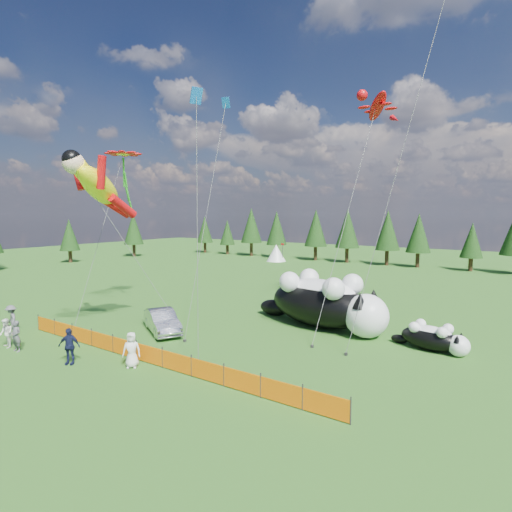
{
  "coord_description": "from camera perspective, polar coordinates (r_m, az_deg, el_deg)",
  "views": [
    {
      "loc": [
        15.94,
        -16.71,
        7.84
      ],
      "look_at": [
        2.07,
        4.0,
        5.21
      ],
      "focal_mm": 28.0,
      "sensor_mm": 36.0,
      "label": 1
    }
  ],
  "objects": [
    {
      "name": "safety_fence",
      "position": [
        22.27,
        -15.02,
        -13.43
      ],
      "size": [
        22.06,
        0.06,
        1.1
      ],
      "color": "#262626",
      "rests_on": "ground"
    },
    {
      "name": "spectator_a",
      "position": [
        26.98,
        -31.04,
        -9.79
      ],
      "size": [
        0.7,
        0.51,
        1.78
      ],
      "primitive_type": "imported",
      "rotation": [
        0.0,
        0.0,
        0.14
      ],
      "color": "#535358",
      "rests_on": "ground"
    },
    {
      "name": "spectator_b",
      "position": [
        28.0,
        -32.13,
        -9.34
      ],
      "size": [
        0.93,
        0.66,
        1.73
      ],
      "primitive_type": "imported",
      "rotation": [
        0.0,
        0.0,
        -0.21
      ],
      "color": "white",
      "rests_on": "ground"
    },
    {
      "name": "festival_tents",
      "position": [
        57.29,
        28.64,
        -1.18
      ],
      "size": [
        50.0,
        3.2,
        2.8
      ],
      "primitive_type": null,
      "color": "white",
      "rests_on": "ground"
    },
    {
      "name": "spectator_e",
      "position": [
        21.91,
        -17.36,
        -12.68
      ],
      "size": [
        1.07,
        1.01,
        1.84
      ],
      "primitive_type": "imported",
      "rotation": [
        0.0,
        0.0,
        0.65
      ],
      "color": "white",
      "rests_on": "ground"
    },
    {
      "name": "cat_small",
      "position": [
        25.54,
        24.01,
        -10.6
      ],
      "size": [
        4.44,
        2.09,
        1.61
      ],
      "rotation": [
        0.0,
        0.0,
        -0.17
      ],
      "color": "black",
      "rests_on": "ground"
    },
    {
      "name": "flower_kite",
      "position": [
        33.4,
        -18.45,
        13.42
      ],
      "size": [
        4.72,
        8.53,
        14.26
      ],
      "color": "red",
      "rests_on": "ground"
    },
    {
      "name": "cat_large",
      "position": [
        28.12,
        9.75,
        -6.47
      ],
      "size": [
        10.45,
        5.11,
        3.8
      ],
      "rotation": [
        0.0,
        0.0,
        -0.19
      ],
      "color": "black",
      "rests_on": "ground"
    },
    {
      "name": "spectator_d",
      "position": [
        31.02,
        -31.57,
        -7.72
      ],
      "size": [
        1.36,
        0.97,
        1.9
      ],
      "primitive_type": "imported",
      "rotation": [
        0.0,
        0.0,
        -0.3
      ],
      "color": "#535358",
      "rests_on": "ground"
    },
    {
      "name": "car",
      "position": [
        27.59,
        -13.25,
        -9.03
      ],
      "size": [
        4.78,
        3.67,
        1.51
      ],
      "primitive_type": "imported",
      "rotation": [
        0.0,
        0.0,
        1.05
      ],
      "color": "silver",
      "rests_on": "ground"
    },
    {
      "name": "spectator_c",
      "position": [
        23.49,
        -25.14,
        -11.58
      ],
      "size": [
        1.27,
        1.08,
        1.93
      ],
      "primitive_type": "imported",
      "rotation": [
        0.0,
        0.0,
        0.53
      ],
      "color": "#161B3E",
      "rests_on": "ground"
    },
    {
      "name": "tree_line",
      "position": [
        63.86,
        19.31,
        2.23
      ],
      "size": [
        90.0,
        4.0,
        8.0
      ],
      "primitive_type": null,
      "color": "black",
      "rests_on": "ground"
    },
    {
      "name": "gecko_kite",
      "position": [
        33.62,
        16.94,
        19.73
      ],
      "size": [
        5.01,
        13.4,
        18.9
      ],
      "color": "red",
      "rests_on": "ground"
    },
    {
      "name": "ground",
      "position": [
        24.39,
        -9.55,
        -12.82
      ],
      "size": [
        160.0,
        160.0,
        0.0
      ],
      "primitive_type": "plane",
      "color": "#123D0B",
      "rests_on": "ground"
    },
    {
      "name": "diamond_kite_a",
      "position": [
        29.24,
        -4.62,
        19.52
      ],
      "size": [
        1.33,
        5.54,
        16.54
      ],
      "color": "blue",
      "rests_on": "ground"
    },
    {
      "name": "superhero_kite",
      "position": [
        26.94,
        -21.49,
        9.19
      ],
      "size": [
        6.3,
        7.25,
        12.34
      ],
      "color": "#F3EB0C",
      "rests_on": "ground"
    },
    {
      "name": "diamond_kite_c",
      "position": [
        20.67,
        -8.51,
        20.25
      ],
      "size": [
        0.86,
        1.32,
        14.27
      ],
      "color": "blue",
      "rests_on": "ground"
    }
  ]
}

